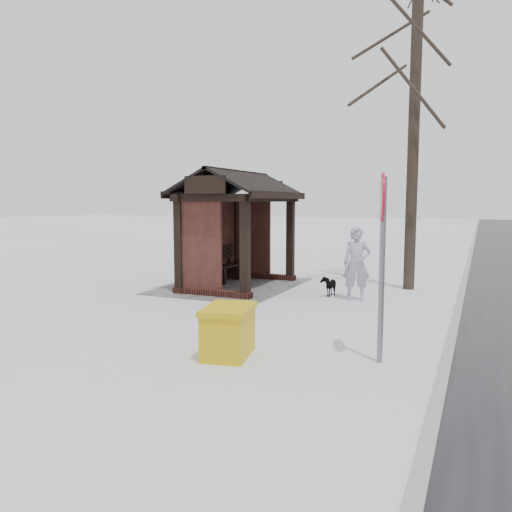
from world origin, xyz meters
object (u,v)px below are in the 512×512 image
Objects in this scene: bus_shelter at (234,206)px; dog at (329,285)px; grit_bin at (228,331)px; road_sign at (382,229)px; tree_near at (417,44)px; pedestrian at (357,264)px.

dog is at bearing 83.99° from bus_shelter.
grit_bin is 2.64m from road_sign.
dog is at bearing -42.45° from tree_near.
road_sign is at bearing 94.82° from grit_bin.
grit_bin is at bearing -13.33° from tree_near.
road_sign is (4.33, 1.32, 1.04)m from pedestrian.
grit_bin is (5.22, -0.03, 0.12)m from dog.
bus_shelter reaches higher than road_sign.
grit_bin is at bearing -112.65° from pedestrian.
tree_near is at bearing 49.15° from dog.
pedestrian is 2.85× the size of dog.
pedestrian reaches higher than dog.
grit_bin reaches higher than dog.
pedestrian is at bearing -23.70° from tree_near.
pedestrian is 0.98m from dog.
dog is at bearing -169.43° from road_sign.
dog is (-0.27, -0.73, -0.60)m from pedestrian.
tree_near reaches higher than pedestrian.
dog is (0.29, 2.72, -1.91)m from bus_shelter.
tree_near reaches higher than grit_bin.
road_sign reaches higher than pedestrian.
grit_bin is (7.00, -1.66, -5.78)m from tree_near.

